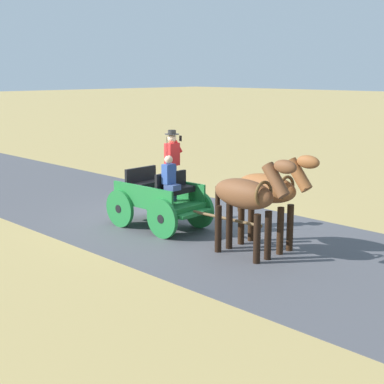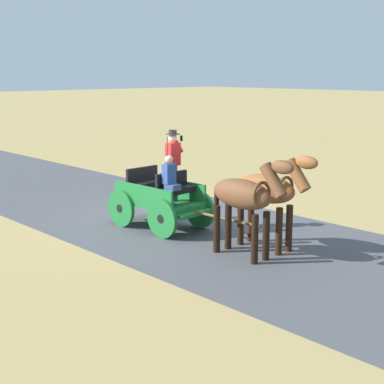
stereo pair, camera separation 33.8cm
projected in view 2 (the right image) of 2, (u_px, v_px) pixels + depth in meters
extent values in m
plane|color=tan|center=(164.00, 220.00, 15.58)|extent=(200.00, 200.00, 0.00)
cube|color=#4C4C51|center=(164.00, 220.00, 15.58)|extent=(6.00, 160.00, 0.01)
cube|color=#1E7233|center=(160.00, 202.00, 14.76)|extent=(1.32, 2.26, 0.12)
cube|color=#1E7233|center=(176.00, 188.00, 15.10)|extent=(0.17, 2.09, 0.44)
cube|color=#1E7233|center=(143.00, 194.00, 14.30)|extent=(0.17, 2.09, 0.44)
cube|color=#1E7233|center=(195.00, 214.00, 13.94)|extent=(1.09, 0.30, 0.08)
cube|color=#1E7233|center=(130.00, 202.00, 15.61)|extent=(0.73, 0.24, 0.06)
cube|color=black|center=(177.00, 191.00, 14.27)|extent=(1.04, 0.41, 0.14)
cube|color=black|center=(171.00, 181.00, 14.34)|extent=(1.02, 0.13, 0.44)
cube|color=black|center=(147.00, 185.00, 15.02)|extent=(1.04, 0.41, 0.14)
cube|color=black|center=(142.00, 175.00, 15.09)|extent=(1.02, 0.13, 0.44)
cylinder|color=#1E7233|center=(199.00, 209.00, 14.72)|extent=(0.15, 0.96, 0.96)
cylinder|color=black|center=(199.00, 209.00, 14.72)|extent=(0.13, 0.22, 0.21)
cylinder|color=#1E7233|center=(162.00, 219.00, 13.81)|extent=(0.15, 0.96, 0.96)
cylinder|color=black|center=(162.00, 219.00, 13.81)|extent=(0.13, 0.22, 0.21)
cylinder|color=#1E7233|center=(158.00, 200.00, 15.77)|extent=(0.15, 0.96, 0.96)
cylinder|color=black|center=(158.00, 200.00, 15.77)|extent=(0.13, 0.22, 0.21)
cylinder|color=#1E7233|center=(121.00, 208.00, 14.86)|extent=(0.15, 0.96, 0.96)
cylinder|color=black|center=(121.00, 208.00, 14.86)|extent=(0.13, 0.22, 0.21)
cylinder|color=brown|center=(225.00, 219.00, 13.27)|extent=(0.18, 2.00, 0.07)
cylinder|color=black|center=(167.00, 164.00, 13.91)|extent=(0.02, 0.02, 1.30)
cylinder|color=#384C7F|center=(173.00, 183.00, 14.53)|extent=(0.22, 0.22, 0.90)
cube|color=red|center=(173.00, 154.00, 14.38)|extent=(0.35, 0.24, 0.56)
sphere|color=beige|center=(173.00, 138.00, 14.30)|extent=(0.22, 0.22, 0.22)
cylinder|color=black|center=(173.00, 134.00, 14.28)|extent=(0.36, 0.36, 0.01)
cylinder|color=black|center=(173.00, 132.00, 14.27)|extent=(0.20, 0.20, 0.10)
cylinder|color=red|center=(179.00, 146.00, 14.45)|extent=(0.26, 0.09, 0.32)
cube|color=black|center=(181.00, 138.00, 14.43)|extent=(0.02, 0.07, 0.14)
cube|color=#384C7F|center=(173.00, 187.00, 13.98)|extent=(0.30, 0.33, 0.14)
cube|color=#2D4C99|center=(169.00, 174.00, 14.00)|extent=(0.31, 0.22, 0.48)
sphere|color=beige|center=(169.00, 159.00, 13.93)|extent=(0.20, 0.20, 0.20)
ellipsoid|color=brown|center=(265.00, 188.00, 12.86)|extent=(0.60, 1.57, 0.64)
cylinder|color=black|center=(289.00, 228.00, 12.77)|extent=(0.15, 0.15, 1.05)
cylinder|color=black|center=(279.00, 232.00, 12.52)|extent=(0.15, 0.15, 1.05)
cylinder|color=black|center=(251.00, 220.00, 13.54)|extent=(0.15, 0.15, 1.05)
cylinder|color=black|center=(241.00, 222.00, 13.29)|extent=(0.15, 0.15, 1.05)
cylinder|color=brown|center=(297.00, 175.00, 12.19)|extent=(0.28, 0.65, 0.73)
ellipsoid|color=brown|center=(307.00, 162.00, 11.97)|extent=(0.23, 0.55, 0.28)
cube|color=black|center=(297.00, 174.00, 12.19)|extent=(0.07, 0.50, 0.56)
cylinder|color=black|center=(240.00, 197.00, 13.44)|extent=(0.11, 0.11, 0.70)
torus|color=brown|center=(285.00, 188.00, 12.46)|extent=(0.55, 0.08, 0.55)
ellipsoid|color=brown|center=(242.00, 194.00, 12.28)|extent=(0.57, 1.56, 0.64)
cylinder|color=black|center=(266.00, 236.00, 12.18)|extent=(0.15, 0.15, 1.05)
cylinder|color=black|center=(255.00, 239.00, 11.94)|extent=(0.15, 0.15, 1.05)
cylinder|color=black|center=(228.00, 226.00, 12.96)|extent=(0.15, 0.15, 1.05)
cylinder|color=black|center=(217.00, 229.00, 12.72)|extent=(0.15, 0.15, 1.05)
cylinder|color=brown|center=(273.00, 181.00, 11.59)|extent=(0.26, 0.65, 0.73)
ellipsoid|color=brown|center=(283.00, 167.00, 11.37)|extent=(0.22, 0.54, 0.28)
cube|color=black|center=(273.00, 179.00, 11.60)|extent=(0.06, 0.50, 0.56)
cylinder|color=black|center=(217.00, 202.00, 12.87)|extent=(0.11, 0.11, 0.70)
torus|color=brown|center=(262.00, 194.00, 11.87)|extent=(0.55, 0.07, 0.55)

